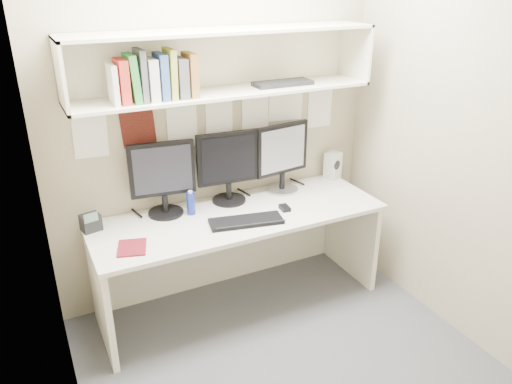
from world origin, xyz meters
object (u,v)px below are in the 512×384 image
desk (239,259)px  monitor_right (282,155)px  monitor_center (228,165)px  desk_phone (91,222)px  keyboard (246,221)px  speaker (333,165)px  monitor_left (163,176)px  maroon_notebook (132,248)px

desk → monitor_right: 0.82m
monitor_center → desk_phone: size_ratio=3.61×
keyboard → speaker: 1.04m
desk_phone → speaker: bearing=-11.3°
monitor_left → maroon_notebook: 0.56m
monitor_center → monitor_right: size_ratio=1.00×
monitor_center → monitor_left: bearing=-175.6°
monitor_right → speaker: size_ratio=2.40×
keyboard → monitor_right: bearing=49.9°
maroon_notebook → monitor_center: bearing=41.8°
desk → desk_phone: 1.05m
desk → monitor_left: monitor_left is taller
monitor_right → desk_phone: bearing=173.2°
keyboard → desk_phone: bearing=171.0°
monitor_center → desk_phone: monitor_center is taller
monitor_left → speaker: 1.40m
monitor_left → desk_phone: 0.54m
speaker → monitor_center: bearing=160.3°
speaker → maroon_notebook: size_ratio=1.06×
monitor_right → keyboard: monitor_right is taller
monitor_right → desk_phone: (-1.40, -0.03, -0.22)m
monitor_right → maroon_notebook: monitor_right is taller
monitor_left → monitor_right: 0.90m
desk → monitor_right: bearing=25.6°
monitor_left → desk: bearing=-18.8°
monitor_right → desk_phone: size_ratio=3.63×
monitor_right → keyboard: 0.66m
keyboard → speaker: (0.95, 0.41, 0.10)m
desk → monitor_left: size_ratio=3.94×
desk → monitor_center: bearing=84.0°
speaker → maroon_notebook: 1.76m
monitor_center → maroon_notebook: monitor_center is taller
monitor_left → speaker: bearing=8.7°
maroon_notebook → desk_phone: desk_phone is taller
monitor_right → keyboard: size_ratio=1.07×
monitor_left → keyboard: (0.43, -0.37, -0.26)m
keyboard → speaker: size_ratio=2.25×
keyboard → maroon_notebook: bearing=-168.6°
monitor_center → speaker: size_ratio=2.39×
desk → desk_phone: desk_phone is taller
monitor_center → maroon_notebook: (-0.79, -0.37, -0.27)m
monitor_center → monitor_right: 0.44m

